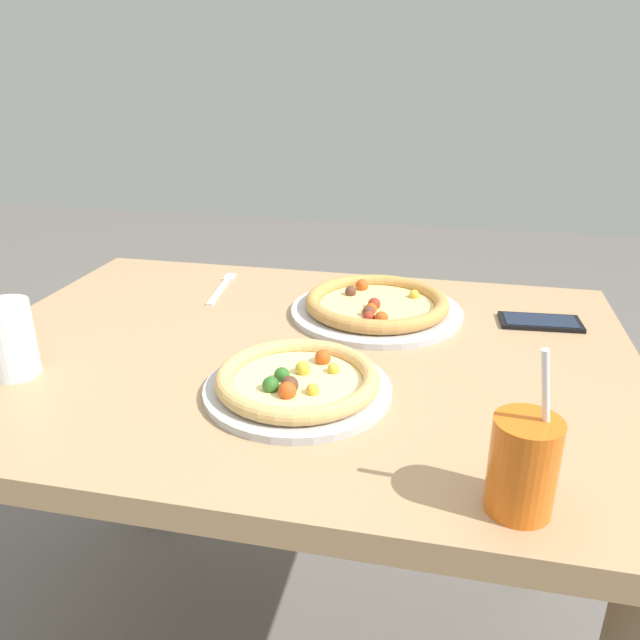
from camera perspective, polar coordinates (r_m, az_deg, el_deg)
name	(u,v)px	position (r m, az deg, el deg)	size (l,w,h in m)	color
dining_table	(296,407)	(1.13, -2.22, -7.99)	(1.16, 0.86, 0.75)	tan
pizza_near	(298,382)	(0.93, -2.07, -5.73)	(0.28, 0.28, 0.04)	#B7B7BC
pizza_far	(376,306)	(1.22, 5.22, 1.32)	(0.34, 0.34, 0.04)	#B7B7BC
drink_cup_colored	(523,465)	(0.72, 18.21, -12.58)	(0.07, 0.07, 0.20)	orange
water_cup_clear	(10,338)	(1.08, -26.69, -1.50)	(0.08, 0.08, 0.12)	silver
fork	(223,287)	(1.39, -8.97, 3.05)	(0.04, 0.20, 0.00)	silver
cell_phone	(540,322)	(1.25, 19.64, -0.16)	(0.15, 0.08, 0.01)	black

